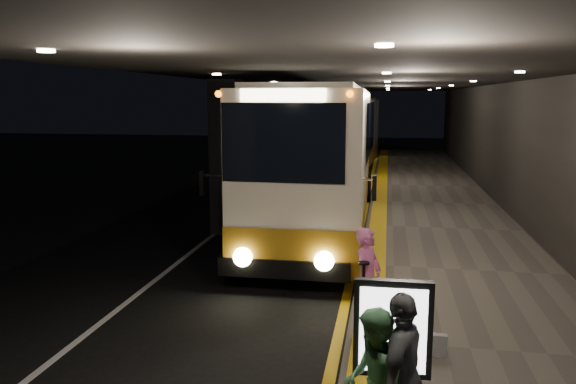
% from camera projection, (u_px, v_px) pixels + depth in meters
% --- Properties ---
extents(ground, '(90.00, 90.00, 0.00)m').
position_uv_depth(ground, '(243.00, 277.00, 12.34)').
color(ground, black).
extents(lane_line_white, '(0.12, 50.00, 0.01)m').
position_uv_depth(lane_line_white, '(227.00, 224.00, 17.51)').
color(lane_line_white, silver).
rests_on(lane_line_white, ground).
extents(kerb_stripe_yellow, '(0.18, 50.00, 0.01)m').
position_uv_depth(kerb_stripe_yellow, '(361.00, 229.00, 16.79)').
color(kerb_stripe_yellow, gold).
rests_on(kerb_stripe_yellow, ground).
extents(sidewalk, '(4.50, 50.00, 0.15)m').
position_uv_depth(sidewalk, '(444.00, 230.00, 16.37)').
color(sidewalk, '#514C44').
rests_on(sidewalk, ground).
extents(tactile_strip, '(0.50, 50.00, 0.01)m').
position_uv_depth(tactile_strip, '(378.00, 225.00, 16.68)').
color(tactile_strip, gold).
rests_on(tactile_strip, sidewalk).
extents(terminal_wall, '(0.10, 50.00, 6.00)m').
position_uv_depth(terminal_wall, '(533.00, 131.00, 15.50)').
color(terminal_wall, black).
rests_on(terminal_wall, ground).
extents(support_columns, '(0.80, 24.80, 4.40)m').
position_uv_depth(support_columns, '(226.00, 157.00, 16.12)').
color(support_columns, black).
rests_on(support_columns, ground).
extents(canopy, '(9.00, 50.00, 0.40)m').
position_uv_depth(canopy, '(370.00, 73.00, 16.01)').
color(canopy, black).
rests_on(canopy, support_columns).
extents(coach_main, '(2.98, 13.13, 4.07)m').
position_uv_depth(coach_main, '(322.00, 163.00, 16.95)').
color(coach_main, beige).
rests_on(coach_main, ground).
extents(coach_second, '(3.10, 12.14, 3.78)m').
position_uv_depth(coach_second, '(346.00, 139.00, 28.76)').
color(coach_second, beige).
rests_on(coach_second, ground).
extents(coach_third, '(2.89, 11.02, 3.42)m').
position_uv_depth(coach_third, '(358.00, 128.00, 41.85)').
color(coach_third, beige).
rests_on(coach_third, ground).
extents(passenger_boarding, '(0.61, 0.72, 1.69)m').
position_uv_depth(passenger_boarding, '(367.00, 279.00, 9.08)').
color(passenger_boarding, '#D463A0').
rests_on(passenger_boarding, sidewalk).
extents(passenger_waiting_grey, '(0.83, 1.16, 1.78)m').
position_uv_depth(passenger_waiting_grey, '(402.00, 374.00, 5.87)').
color(passenger_waiting_grey, '#46474B').
rests_on(passenger_waiting_grey, sidewalk).
extents(bag_polka, '(0.28, 0.12, 0.33)m').
position_uv_depth(bag_polka, '(437.00, 345.00, 8.21)').
color(bag_polka, black).
rests_on(bag_polka, sidewalk).
extents(info_sign, '(0.85, 0.13, 1.80)m').
position_uv_depth(info_sign, '(393.00, 332.00, 6.13)').
color(info_sign, black).
rests_on(info_sign, sidewalk).
extents(stanchion_post, '(0.05, 0.05, 1.19)m').
position_uv_depth(stanchion_post, '(363.00, 299.00, 8.86)').
color(stanchion_post, black).
rests_on(stanchion_post, sidewalk).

